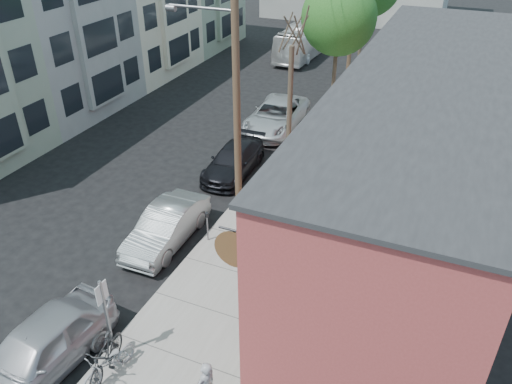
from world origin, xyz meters
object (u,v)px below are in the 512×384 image
at_px(car_0, 39,349).
at_px(patio_chair_a, 260,327).
at_px(utility_pole_near, 235,89).
at_px(parking_meter_near, 207,222).
at_px(parking_meter_far, 286,133).
at_px(bus, 307,38).
at_px(parked_bike_b, 109,364).
at_px(car_1, 166,226).
at_px(car_3, 276,116).
at_px(patron_green, 275,269).
at_px(parked_bike_a, 105,357).
at_px(car_2, 234,160).
at_px(sign_post, 106,313).
at_px(cyclist, 266,226).
at_px(tree_bare, 290,106).
at_px(patio_chair_b, 270,317).

bearing_deg(car_0, patio_chair_a, 37.76).
bearing_deg(utility_pole_near, parking_meter_near, -93.35).
bearing_deg(parking_meter_far, bus, 104.68).
relative_size(parking_meter_near, parked_bike_b, 0.70).
bearing_deg(parking_meter_near, car_1, -159.45).
height_order(patio_chair_a, bus, bus).
xyz_separation_m(car_1, car_3, (0.01, 11.54, 0.05)).
xyz_separation_m(patron_green, car_3, (-4.81, 12.56, -0.26)).
relative_size(car_1, car_3, 0.78).
distance_m(utility_pole_near, parked_bike_a, 10.04).
height_order(parked_bike_b, car_2, car_2).
height_order(parking_meter_far, utility_pole_near, utility_pole_near).
distance_m(sign_post, bus, 31.95).
distance_m(parking_meter_far, cyclist, 8.28).
xyz_separation_m(utility_pole_near, patron_green, (3.22, -3.97, -4.37)).
bearing_deg(car_3, parked_bike_a, -86.70).
height_order(patron_green, car_0, patron_green).
relative_size(utility_pole_near, parked_bike_b, 5.61).
bearing_deg(tree_bare, car_1, -104.16).
relative_size(parking_meter_far, car_0, 0.26).
bearing_deg(parked_bike_b, car_1, 120.18).
xyz_separation_m(patio_chair_a, parked_bike_a, (-3.41, -2.79, 0.14)).
relative_size(sign_post, car_2, 0.62).
xyz_separation_m(tree_bare, patio_chair_a, (3.14, -11.12, -2.37)).
bearing_deg(car_0, parking_meter_far, 89.38).
xyz_separation_m(tree_bare, cyclist, (1.57, -6.75, -2.00)).
height_order(parked_bike_b, car_1, car_1).
xyz_separation_m(patio_chair_b, patron_green, (-0.49, 1.65, 0.45)).
relative_size(tree_bare, car_3, 1.00).
bearing_deg(parking_meter_near, parked_bike_b, -86.15).
bearing_deg(parking_meter_far, tree_bare, -66.15).
height_order(sign_post, patio_chair_b, sign_post).
height_order(parking_meter_far, tree_bare, tree_bare).
distance_m(parked_bike_a, car_1, 6.19).
bearing_deg(parking_meter_near, sign_post, -89.04).
distance_m(patron_green, car_0, 7.35).
bearing_deg(cyclist, car_1, 17.46).
relative_size(parked_bike_a, car_0, 0.40).
bearing_deg(parked_bike_b, patron_green, 72.39).
xyz_separation_m(parking_meter_near, tree_bare, (0.55, 7.42, 1.98)).
relative_size(sign_post, bus, 0.30).
relative_size(patio_chair_a, bus, 0.09).
distance_m(sign_post, car_0, 2.21).
bearing_deg(tree_bare, parking_meter_far, 113.85).
distance_m(tree_bare, parked_bike_b, 14.18).
bearing_deg(bus, utility_pole_near, -77.04).
bearing_deg(car_1, patron_green, -12.76).
height_order(cyclist, car_3, cyclist).
relative_size(parking_meter_far, parked_bike_a, 0.64).
bearing_deg(bus, car_0, -83.08).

